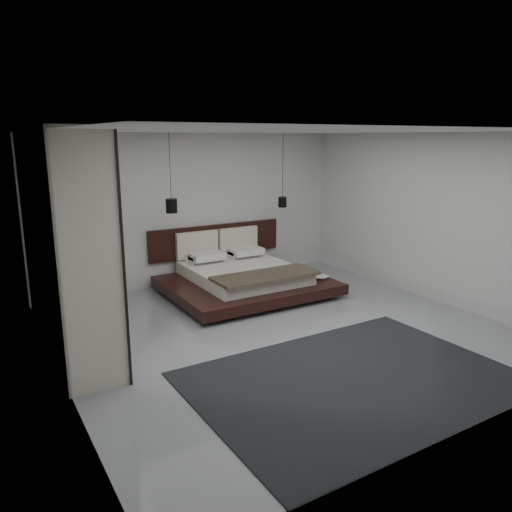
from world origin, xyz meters
TOP-DOWN VIEW (x-y plane):
  - floor at (0.00, 0.00)m, footprint 6.00×6.00m
  - ceiling at (0.00, 0.00)m, footprint 6.00×6.00m
  - wall_back at (0.00, 3.00)m, footprint 6.00×0.00m
  - wall_front at (0.00, -3.00)m, footprint 6.00×0.00m
  - wall_left at (-3.00, 0.00)m, footprint 0.00×6.00m
  - wall_right at (3.00, 0.00)m, footprint 0.00×6.00m
  - lattice_screen at (-2.95, 2.45)m, footprint 0.05×0.90m
  - bed at (0.42, 1.91)m, footprint 2.75×2.38m
  - book_lower at (1.55, 1.26)m, footprint 0.26×0.34m
  - book_upper at (1.53, 1.23)m, footprint 0.31×0.32m
  - pendant_left at (-0.71, 2.34)m, footprint 0.19×0.19m
  - pendant_right at (1.55, 2.34)m, footprint 0.16×0.16m
  - wardrobe at (-2.70, 0.96)m, footprint 0.68×2.89m
  - rug at (-0.13, -1.70)m, footprint 3.69×2.65m

SIDE VIEW (x-z plane):
  - floor at x=0.00m, z-range 0.00..0.00m
  - rug at x=-0.13m, z-range 0.00..0.02m
  - book_lower at x=1.55m, z-range 0.26..0.29m
  - bed at x=0.42m, z-range -0.25..0.82m
  - book_upper at x=1.53m, z-range 0.29..0.31m
  - lattice_screen at x=-2.95m, z-range 0.00..2.60m
  - wall_back at x=0.00m, z-range -1.60..4.40m
  - wall_front at x=0.00m, z-range -1.60..4.40m
  - wall_left at x=-3.00m, z-range -1.60..4.40m
  - wall_right at x=3.00m, z-range -1.60..4.40m
  - wardrobe at x=-2.70m, z-range 0.00..2.84m
  - pendant_right at x=1.55m, z-range 0.82..2.21m
  - pendant_left at x=-0.71m, z-range 0.92..2.26m
  - ceiling at x=0.00m, z-range 2.80..2.80m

